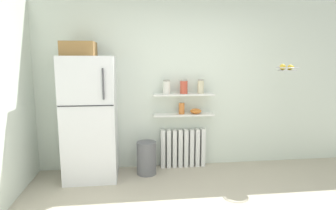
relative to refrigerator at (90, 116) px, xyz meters
name	(u,v)px	position (x,y,z in m)	size (l,w,h in m)	color
back_wall	(182,84)	(1.37, 0.37, 0.39)	(7.04, 0.10, 2.60)	silver
refrigerator	(90,116)	(0.00, 0.00, 0.00)	(0.72, 0.67, 1.92)	silver
radiator	(183,148)	(1.37, 0.24, -0.61)	(0.70, 0.12, 0.60)	white
wall_shelf_lower	(184,115)	(1.37, 0.21, -0.06)	(0.93, 0.22, 0.03)	white
wall_shelf_upper	(184,94)	(1.37, 0.21, 0.25)	(0.93, 0.22, 0.03)	white
storage_jar_0	(167,87)	(1.11, 0.21, 0.37)	(0.11, 0.11, 0.21)	silver
storage_jar_1	(184,87)	(1.37, 0.21, 0.37)	(0.11, 0.11, 0.21)	#C64C38
storage_jar_2	(201,86)	(1.64, 0.21, 0.37)	(0.10, 0.10, 0.22)	beige
vase	(182,108)	(1.34, 0.21, 0.04)	(0.09, 0.09, 0.17)	#CC7033
shelf_bowl	(196,111)	(1.57, 0.21, -0.01)	(0.17, 0.17, 0.08)	orange
trash_bin	(147,158)	(0.79, 0.02, -0.67)	(0.29, 0.29, 0.49)	slate
hanging_fruit_basket	(287,68)	(2.81, -0.15, 0.66)	(0.32, 0.32, 0.10)	#B2B2B7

